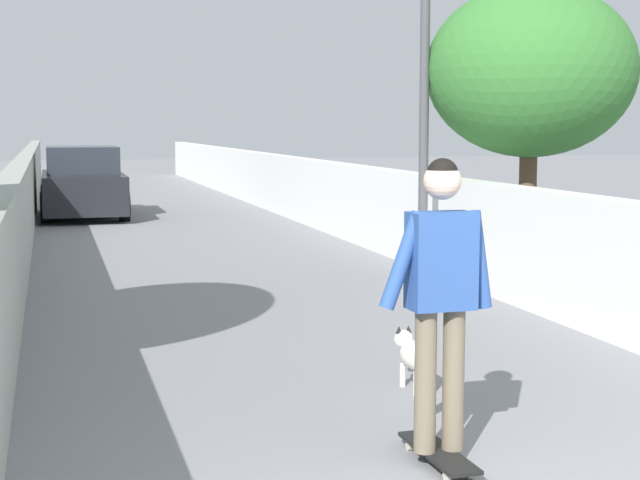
{
  "coord_description": "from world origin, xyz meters",
  "views": [
    {
      "loc": [
        -3.84,
        2.32,
        2.01
      ],
      "look_at": [
        4.4,
        0.04,
        1.0
      ],
      "focal_mm": 54.99,
      "sensor_mm": 36.0,
      "label": 1
    }
  ],
  "objects": [
    {
      "name": "ground_plane",
      "position": [
        14.0,
        0.0,
        0.0
      ],
      "size": [
        80.0,
        80.0,
        0.0
      ],
      "primitive_type": "plane",
      "color": "gray"
    },
    {
      "name": "lamp_post",
      "position": [
        7.7,
        -2.22,
        3.15
      ],
      "size": [
        0.36,
        0.36,
        4.65
      ],
      "color": "#4C4C51",
      "rests_on": "ground"
    },
    {
      "name": "person_skateboarder",
      "position": [
        1.4,
        0.14,
        1.1
      ],
      "size": [
        0.23,
        0.71,
        1.74
      ],
      "color": "#726651",
      "rests_on": "skateboard"
    },
    {
      "name": "car_near",
      "position": [
        18.12,
        1.62,
        0.71
      ],
      "size": [
        3.98,
        1.8,
        1.54
      ],
      "color": "black",
      "rests_on": "ground"
    },
    {
      "name": "dog",
      "position": [
        2.99,
        -0.32,
        0.27
      ],
      "size": [
        1.91,
        0.58,
        1.06
      ],
      "color": "white",
      "rests_on": "ground"
    },
    {
      "name": "skateboard",
      "position": [
        1.4,
        0.14,
        0.07
      ],
      "size": [
        0.81,
        0.22,
        0.08
      ],
      "color": "black",
      "rests_on": "ground"
    },
    {
      "name": "wall_left",
      "position": [
        12.0,
        2.77,
        0.7
      ],
      "size": [
        48.0,
        0.3,
        1.4
      ],
      "primitive_type": "cube",
      "color": "#999E93",
      "rests_on": "ground"
    },
    {
      "name": "fence_right",
      "position": [
        12.0,
        -2.77,
        0.66
      ],
      "size": [
        48.0,
        0.3,
        1.32
      ],
      "primitive_type": "cube",
      "color": "white",
      "rests_on": "ground"
    },
    {
      "name": "tree_right_near",
      "position": [
        7.5,
        -3.57,
        2.67
      ],
      "size": [
        2.64,
        2.64,
        3.77
      ],
      "color": "brown",
      "rests_on": "ground"
    }
  ]
}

